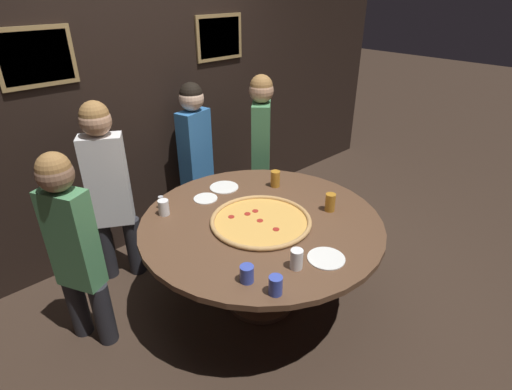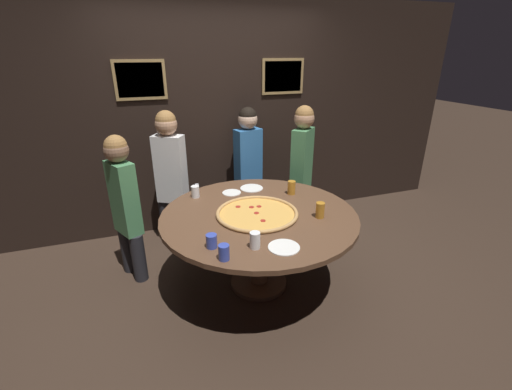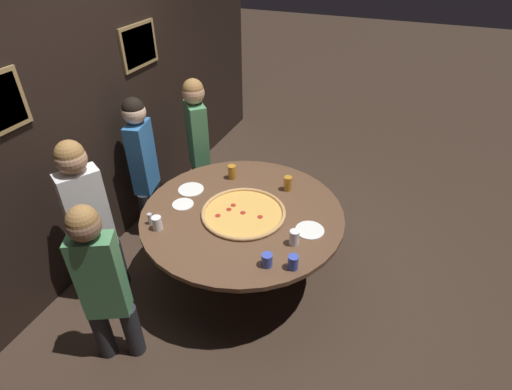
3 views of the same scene
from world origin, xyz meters
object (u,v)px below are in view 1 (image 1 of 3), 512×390
(dining_table, at_px, (261,234))
(drink_cup_beside_pizza, at_px, (297,259))
(drink_cup_front_edge, at_px, (247,274))
(drink_cup_far_left, at_px, (276,285))
(drink_cup_centre_back, at_px, (330,202))
(white_plate_right_side, at_px, (206,199))
(white_plate_beside_cup, at_px, (326,258))
(diner_side_right, at_px, (195,151))
(drink_cup_far_right, at_px, (164,207))
(white_plate_near_front, at_px, (224,187))
(diner_far_right, at_px, (261,143))
(diner_centre_back, at_px, (73,243))
(giant_pizza, at_px, (261,221))
(drink_cup_near_right, at_px, (275,179))
(condiment_shaker, at_px, (161,202))

(dining_table, bearing_deg, drink_cup_beside_pizza, -112.72)
(drink_cup_beside_pizza, relative_size, drink_cup_front_edge, 1.22)
(drink_cup_far_left, distance_m, drink_cup_centre_back, 0.97)
(white_plate_right_side, bearing_deg, drink_cup_far_left, -108.08)
(white_plate_beside_cup, bearing_deg, diner_side_right, 79.96)
(drink_cup_far_right, height_order, white_plate_near_front, drink_cup_far_right)
(drink_cup_centre_back, relative_size, diner_far_right, 0.09)
(drink_cup_far_right, height_order, white_plate_right_side, drink_cup_far_right)
(dining_table, bearing_deg, drink_cup_front_edge, -140.85)
(dining_table, relative_size, drink_cup_front_edge, 16.77)
(drink_cup_centre_back, relative_size, diner_side_right, 0.09)
(diner_centre_back, bearing_deg, white_plate_right_side, -118.33)
(giant_pizza, height_order, white_plate_beside_cup, giant_pizza)
(drink_cup_near_right, height_order, drink_cup_far_right, drink_cup_near_right)
(diner_side_right, bearing_deg, dining_table, 62.45)
(white_plate_near_front, bearing_deg, white_plate_right_side, -167.58)
(condiment_shaker, xyz_separation_m, diner_centre_back, (-0.67, -0.07, -0.00))
(giant_pizza, distance_m, drink_cup_beside_pizza, 0.53)
(drink_cup_far_left, bearing_deg, diner_side_right, 67.04)
(white_plate_beside_cup, distance_m, condiment_shaker, 1.27)
(white_plate_beside_cup, height_order, condiment_shaker, condiment_shaker)
(drink_cup_beside_pizza, bearing_deg, drink_cup_near_right, 51.10)
(drink_cup_far_left, height_order, white_plate_beside_cup, drink_cup_far_left)
(dining_table, bearing_deg, diner_centre_back, 153.50)
(drink_cup_beside_pizza, xyz_separation_m, drink_cup_far_left, (-0.24, -0.07, -0.01))
(diner_side_right, bearing_deg, giant_pizza, 61.57)
(drink_cup_far_right, xyz_separation_m, condiment_shaker, (0.03, 0.09, -0.01))
(drink_cup_near_right, distance_m, white_plate_near_front, 0.42)
(condiment_shaker, bearing_deg, dining_table, -55.70)
(drink_cup_beside_pizza, height_order, diner_centre_back, diner_centre_back)
(drink_cup_far_right, bearing_deg, drink_cup_near_right, -14.39)
(drink_cup_beside_pizza, bearing_deg, white_plate_beside_cup, -19.40)
(white_plate_near_front, xyz_separation_m, diner_centre_back, (-1.21, -0.02, 0.04))
(giant_pizza, distance_m, diner_far_right, 1.25)
(drink_cup_far_right, height_order, white_plate_beside_cup, drink_cup_far_right)
(drink_cup_near_right, xyz_separation_m, drink_cup_far_right, (-0.89, 0.23, -0.01))
(drink_cup_centre_back, xyz_separation_m, diner_far_right, (0.39, 1.12, 0.04))
(drink_cup_near_right, xyz_separation_m, drink_cup_beside_pizza, (-0.66, -0.82, -0.00))
(white_plate_right_side, relative_size, diner_far_right, 0.12)
(white_plate_near_front, bearing_deg, diner_far_right, 24.00)
(white_plate_near_front, distance_m, condiment_shaker, 0.55)
(white_plate_beside_cup, height_order, diner_centre_back, diner_centre_back)
(white_plate_right_side, xyz_separation_m, diner_centre_back, (-0.99, 0.03, 0.04))
(drink_cup_near_right, height_order, diner_far_right, diner_far_right)
(drink_cup_centre_back, height_order, diner_side_right, diner_side_right)
(drink_cup_far_right, distance_m, drink_cup_front_edge, 0.94)
(giant_pizza, distance_m, diner_centre_back, 1.20)
(dining_table, bearing_deg, diner_far_right, 46.34)
(drink_cup_centre_back, xyz_separation_m, condiment_shaker, (-0.87, 0.86, -0.02))
(condiment_shaker, bearing_deg, drink_cup_beside_pizza, -79.87)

